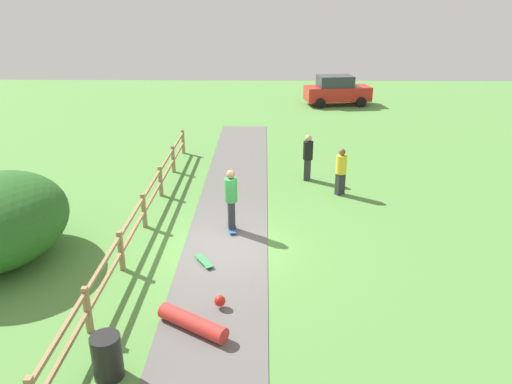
{
  "coord_description": "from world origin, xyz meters",
  "views": [
    {
      "loc": [
        1.09,
        -12.43,
        6.66
      ],
      "look_at": [
        0.84,
        1.76,
        1.0
      ],
      "focal_mm": 34.42,
      "sensor_mm": 36.0,
      "label": 1
    }
  ],
  "objects_px": {
    "trash_bin": "(107,357)",
    "skateboard_loose": "(204,261)",
    "bystander_yellow": "(341,170)",
    "bystander_black": "(308,155)",
    "skater_riding": "(231,197)",
    "skater_fallen": "(195,321)",
    "parked_car_red": "(337,90)"
  },
  "relations": [
    {
      "from": "skateboard_loose",
      "to": "bystander_black",
      "type": "bearing_deg",
      "value": 63.52
    },
    {
      "from": "trash_bin",
      "to": "bystander_black",
      "type": "distance_m",
      "value": 11.72
    },
    {
      "from": "skater_fallen",
      "to": "bystander_yellow",
      "type": "distance_m",
      "value": 8.92
    },
    {
      "from": "bystander_black",
      "to": "skater_riding",
      "type": "bearing_deg",
      "value": -120.35
    },
    {
      "from": "skater_riding",
      "to": "skateboard_loose",
      "type": "relative_size",
      "value": 2.47
    },
    {
      "from": "trash_bin",
      "to": "skater_riding",
      "type": "distance_m",
      "value": 6.55
    },
    {
      "from": "skater_riding",
      "to": "parked_car_red",
      "type": "distance_m",
      "value": 19.7
    },
    {
      "from": "skater_fallen",
      "to": "bystander_black",
      "type": "bearing_deg",
      "value": 71.38
    },
    {
      "from": "parked_car_red",
      "to": "skater_riding",
      "type": "bearing_deg",
      "value": -106.83
    },
    {
      "from": "skater_riding",
      "to": "bystander_black",
      "type": "bearing_deg",
      "value": 59.65
    },
    {
      "from": "trash_bin",
      "to": "bystander_yellow",
      "type": "relative_size",
      "value": 0.53
    },
    {
      "from": "trash_bin",
      "to": "bystander_yellow",
      "type": "xyz_separation_m",
      "value": [
        5.62,
        9.28,
        0.49
      ]
    },
    {
      "from": "skateboard_loose",
      "to": "bystander_yellow",
      "type": "bearing_deg",
      "value": 49.51
    },
    {
      "from": "skater_riding",
      "to": "parked_car_red",
      "type": "height_order",
      "value": "skater_riding"
    },
    {
      "from": "skateboard_loose",
      "to": "bystander_black",
      "type": "distance_m",
      "value": 7.4
    },
    {
      "from": "skateboard_loose",
      "to": "parked_car_red",
      "type": "relative_size",
      "value": 0.18
    },
    {
      "from": "trash_bin",
      "to": "bystander_black",
      "type": "xyz_separation_m",
      "value": [
        4.57,
        10.78,
        0.55
      ]
    },
    {
      "from": "skater_fallen",
      "to": "parked_car_red",
      "type": "height_order",
      "value": "parked_car_red"
    },
    {
      "from": "trash_bin",
      "to": "parked_car_red",
      "type": "height_order",
      "value": "parked_car_red"
    },
    {
      "from": "trash_bin",
      "to": "skater_fallen",
      "type": "relative_size",
      "value": 0.56
    },
    {
      "from": "trash_bin",
      "to": "bystander_yellow",
      "type": "bearing_deg",
      "value": 58.78
    },
    {
      "from": "skater_riding",
      "to": "skater_fallen",
      "type": "distance_m",
      "value": 4.9
    },
    {
      "from": "bystander_black",
      "to": "trash_bin",
      "type": "bearing_deg",
      "value": -112.96
    },
    {
      "from": "skater_fallen",
      "to": "bystander_black",
      "type": "distance_m",
      "value": 9.88
    },
    {
      "from": "skateboard_loose",
      "to": "bystander_black",
      "type": "xyz_separation_m",
      "value": [
        3.27,
        6.57,
        0.91
      ]
    },
    {
      "from": "trash_bin",
      "to": "skateboard_loose",
      "type": "bearing_deg",
      "value": 72.92
    },
    {
      "from": "trash_bin",
      "to": "parked_car_red",
      "type": "bearing_deg",
      "value": 73.13
    },
    {
      "from": "skateboard_loose",
      "to": "bystander_black",
      "type": "relative_size",
      "value": 0.44
    },
    {
      "from": "trash_bin",
      "to": "skateboard_loose",
      "type": "relative_size",
      "value": 1.15
    },
    {
      "from": "skater_fallen",
      "to": "parked_car_red",
      "type": "distance_m",
      "value": 24.45
    },
    {
      "from": "bystander_yellow",
      "to": "bystander_black",
      "type": "xyz_separation_m",
      "value": [
        -1.06,
        1.5,
        0.05
      ]
    },
    {
      "from": "trash_bin",
      "to": "skater_riding",
      "type": "height_order",
      "value": "skater_riding"
    }
  ]
}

